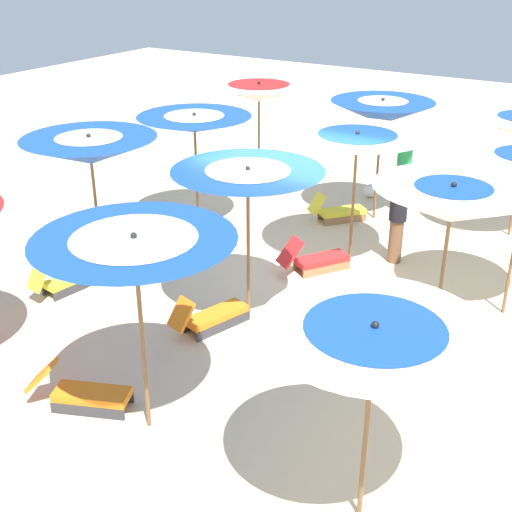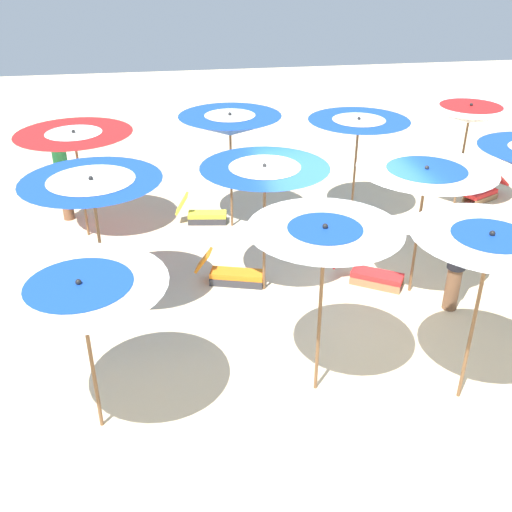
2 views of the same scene
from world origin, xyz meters
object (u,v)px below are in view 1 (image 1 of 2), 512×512
object	(u,v)px
lounger_2	(211,316)
beach_umbrella_9	(90,150)
beachgoer_1	(398,215)
beach_ball	(370,191)
lounger_1	(84,393)
lounger_4	(64,280)
beach_umbrella_6	(357,144)
beachgoer_0	(404,170)
beach_umbrella_0	(374,344)
beach_umbrella_4	(135,255)
lounger_3	(316,259)
beach_umbrella_11	(259,92)
beach_umbrella_1	(452,204)
lounger_5	(268,168)
beach_umbrella_5	(248,183)
lounger_0	(338,211)
beach_umbrella_7	(382,112)
beach_umbrella_10	(194,124)

from	to	relation	value
lounger_2	beach_umbrella_9	bearing A→B (deg)	99.95
beachgoer_1	beach_ball	bearing A→B (deg)	-59.08
lounger_1	lounger_4	size ratio (longest dim) A/B	1.13
beach_umbrella_6	beachgoer_0	bearing A→B (deg)	-177.15
beach_umbrella_0	beach_ball	xyz separation A→B (m)	(-8.46, -3.50, -1.82)
beach_umbrella_4	lounger_2	bearing A→B (deg)	-163.54
beach_umbrella_4	lounger_1	distance (m)	2.17
lounger_1	lounger_3	world-z (taller)	lounger_3
beach_umbrella_0	beach_umbrella_11	size ratio (longest dim) A/B	0.91
lounger_1	beachgoer_0	size ratio (longest dim) A/B	0.75
beach_umbrella_1	beach_umbrella_4	bearing A→B (deg)	-38.75
lounger_1	beachgoer_1	bearing A→B (deg)	51.69
beach_umbrella_6	beachgoer_0	xyz separation A→B (m)	(-2.78, -0.14, -1.22)
beach_umbrella_9	beachgoer_0	size ratio (longest dim) A/B	1.45
beach_umbrella_0	lounger_5	world-z (taller)	beach_umbrella_0
lounger_2	beachgoer_1	bearing A→B (deg)	-4.64
beach_umbrella_1	beach_umbrella_5	bearing A→B (deg)	-84.41
beachgoer_0	lounger_0	bearing A→B (deg)	72.05
lounger_4	lounger_2	bearing A→B (deg)	-74.63
beach_umbrella_0	beach_umbrella_6	xyz separation A→B (m)	(-5.20, -2.50, 0.15)
beach_umbrella_1	lounger_3	distance (m)	3.70
beach_umbrella_4	beach_umbrella_0	bearing A→B (deg)	90.92
beachgoer_0	beach_umbrella_7	bearing A→B (deg)	81.29
beach_umbrella_10	beachgoer_1	xyz separation A→B (m)	(-0.54, 3.84, -1.17)
beach_umbrella_10	lounger_4	xyz separation A→B (m)	(3.30, -0.22, -1.84)
beach_umbrella_1	beach_umbrella_7	xyz separation A→B (m)	(-4.46, -2.70, -0.12)
beach_umbrella_7	beach_umbrella_11	xyz separation A→B (m)	(-0.27, -2.91, 0.01)
beach_umbrella_1	lounger_5	bearing A→B (deg)	-133.57
beach_umbrella_9	beach_umbrella_0	bearing A→B (deg)	66.91
beach_umbrella_5	beachgoer_0	bearing A→B (deg)	176.49
beach_umbrella_10	beachgoer_1	world-z (taller)	beach_umbrella_10
lounger_4	lounger_3	bearing A→B (deg)	-39.05
beach_umbrella_7	beach_umbrella_9	size ratio (longest dim) A/B	0.98
beach_umbrella_9	beachgoer_1	world-z (taller)	beach_umbrella_9
beach_umbrella_5	lounger_5	distance (m)	6.93
lounger_2	beachgoer_0	xyz separation A→B (m)	(-5.87, 0.62, 0.69)
beachgoer_1	beach_ball	size ratio (longest dim) A/B	5.70
beachgoer_0	beach_umbrella_9	bearing A→B (deg)	80.87
beach_umbrella_4	beach_ball	size ratio (longest dim) A/B	8.30
lounger_4	beachgoer_1	distance (m)	5.62
beach_umbrella_9	lounger_0	size ratio (longest dim) A/B	2.23
beach_umbrella_5	beach_umbrella_0	bearing A→B (deg)	48.27
lounger_4	beach_ball	xyz separation A→B (m)	(-6.66, 2.40, -0.07)
beach_umbrella_11	beach_ball	bearing A→B (deg)	109.04
lounger_4	beach_ball	distance (m)	7.08
beach_umbrella_4	beach_umbrella_5	world-z (taller)	beach_umbrella_4
lounger_4	beach_ball	world-z (taller)	lounger_4
beach_umbrella_10	beach_ball	bearing A→B (deg)	146.91
beach_umbrella_5	beach_umbrella_7	distance (m)	4.73
beach_umbrella_1	beach_umbrella_5	distance (m)	2.72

